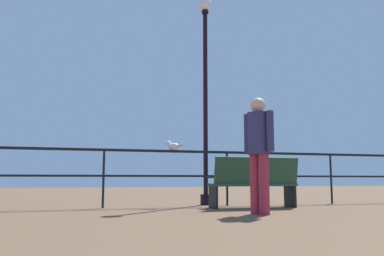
# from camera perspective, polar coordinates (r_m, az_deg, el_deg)

# --- Properties ---
(pier_railing) EXTENTS (25.00, 0.05, 1.11)m
(pier_railing) POSITION_cam_1_polar(r_m,az_deg,el_deg) (8.50, 4.88, -5.13)
(pier_railing) COLOR black
(pier_railing) RESTS_ON ground_plane
(bench_near_left) EXTENTS (1.67, 0.64, 0.94)m
(bench_near_left) POSITION_cam_1_polar(r_m,az_deg,el_deg) (7.82, 8.70, -7.23)
(bench_near_left) COLOR #26482F
(bench_near_left) RESTS_ON ground_plane
(lamppost_center) EXTENTS (0.30, 0.30, 4.65)m
(lamppost_center) POSITION_cam_1_polar(r_m,az_deg,el_deg) (8.97, 1.87, 6.90)
(lamppost_center) COLOR black
(lamppost_center) RESTS_ON ground_plane
(person_by_bench) EXTENTS (0.35, 0.55, 1.80)m
(person_by_bench) POSITION_cam_1_polar(r_m,az_deg,el_deg) (6.43, 9.30, -2.57)
(person_by_bench) COLOR #A1293B
(person_by_bench) RESTS_ON ground_plane
(seagull_on_rail) EXTENTS (0.31, 0.34, 0.19)m
(seagull_on_rail) POSITION_cam_1_polar(r_m,az_deg,el_deg) (8.18, -2.73, -2.49)
(seagull_on_rail) COLOR white
(seagull_on_rail) RESTS_ON pier_railing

